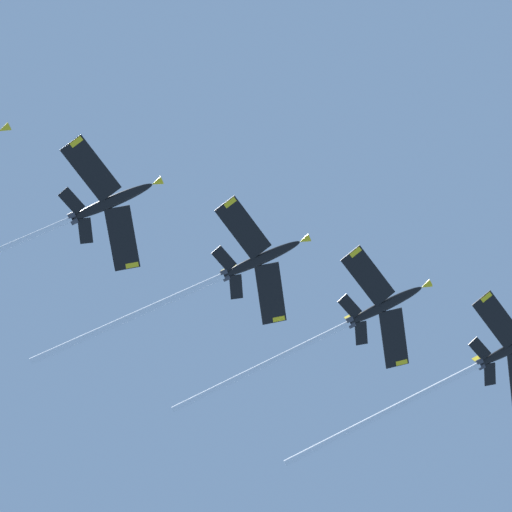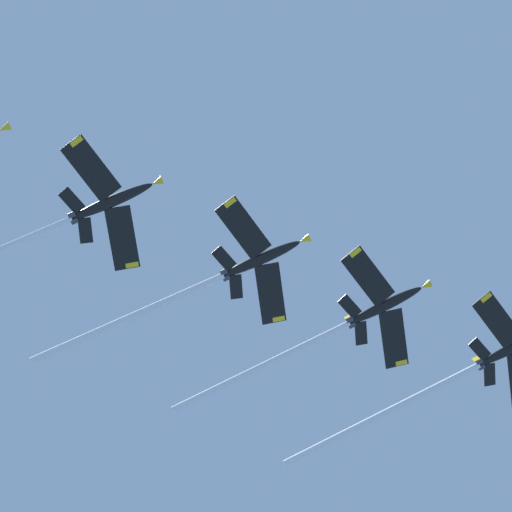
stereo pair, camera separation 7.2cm
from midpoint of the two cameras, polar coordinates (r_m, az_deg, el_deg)
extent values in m
cube|color=black|center=(157.94, 13.39, -3.53)|extent=(9.63, 7.29, 0.95)
cube|color=yellow|center=(156.33, 12.79, -2.29)|extent=(1.44, 1.91, 0.50)
cube|color=black|center=(160.23, 12.98, -6.51)|extent=(3.74, 2.09, 0.54)
cube|color=black|center=(158.23, 12.43, -5.14)|extent=(4.01, 3.40, 0.54)
cube|color=yellow|center=(160.48, 12.57, -5.65)|extent=(0.85, 2.90, 3.24)
cylinder|color=#38383D|center=(159.15, 12.53, -6.11)|extent=(1.04, 1.30, 0.99)
cylinder|color=#38383D|center=(158.75, 12.42, -5.84)|extent=(1.04, 1.30, 0.99)
cylinder|color=white|center=(155.93, 7.12, -8.79)|extent=(8.41, 31.95, 7.91)
ellipsoid|color=black|center=(150.74, 7.28, -2.76)|extent=(4.24, 12.07, 3.86)
cone|color=yellow|center=(152.10, 9.50, -1.65)|extent=(1.57, 2.04, 1.51)
ellipsoid|color=black|center=(151.69, 7.90, -2.36)|extent=(1.63, 3.08, 1.47)
cube|color=black|center=(152.50, 7.73, -4.62)|extent=(9.07, 3.74, 0.96)
cube|color=yellow|center=(154.21, 8.16, -5.95)|extent=(0.73, 1.80, 0.50)
cube|color=black|center=(148.68, 6.29, -1.14)|extent=(9.64, 7.25, 0.96)
cube|color=yellow|center=(147.44, 5.60, 0.21)|extent=(1.43, 1.91, 0.50)
cube|color=black|center=(150.76, 5.91, -4.34)|extent=(3.75, 2.11, 0.54)
cube|color=black|center=(149.11, 5.27, -2.85)|extent=(4.01, 3.39, 0.54)
cube|color=yellow|center=(151.24, 5.50, -3.42)|extent=(0.83, 2.90, 3.24)
cylinder|color=#38383D|center=(149.88, 5.39, -3.89)|extent=(1.04, 1.30, 0.99)
cylinder|color=#38383D|center=(149.55, 5.27, -3.59)|extent=(1.04, 1.30, 0.99)
cylinder|color=white|center=(148.33, 0.30, -6.20)|extent=(7.13, 27.74, 6.89)
ellipsoid|color=black|center=(145.16, 0.32, -0.15)|extent=(3.96, 12.12, 3.62)
cone|color=yellow|center=(145.85, 2.72, 0.91)|extent=(1.53, 2.00, 1.48)
ellipsoid|color=black|center=(145.92, 1.03, 0.24)|extent=(1.56, 3.06, 1.42)
cube|color=black|center=(146.57, 0.81, -2.12)|extent=(9.15, 3.97, 0.88)
cube|color=yellow|center=(147.99, 1.27, -3.55)|extent=(0.78, 1.82, 0.46)
cube|color=black|center=(143.62, -0.74, 1.59)|extent=(9.66, 7.09, 0.88)
cube|color=yellow|center=(142.77, -1.48, 3.02)|extent=(1.40, 1.92, 0.46)
cube|color=black|center=(145.50, -1.15, -1.74)|extent=(3.78, 2.20, 0.50)
cube|color=black|center=(144.23, -1.82, -0.15)|extent=(4.02, 3.34, 0.50)
cube|color=yellow|center=(146.20, -1.50, -0.79)|extent=(0.75, 2.87, 3.21)
cylinder|color=#38383D|center=(144.85, -1.70, -1.24)|extent=(1.01, 1.27, 0.98)
cylinder|color=#38383D|center=(144.60, -1.83, -0.93)|extent=(1.01, 1.27, 0.98)
cylinder|color=white|center=(144.91, -7.22, -3.48)|extent=(6.82, 28.94, 6.65)
ellipsoid|color=black|center=(141.06, -8.10, 3.06)|extent=(3.91, 12.12, 3.57)
cone|color=yellow|center=(140.98, -5.59, 4.15)|extent=(1.53, 1.99, 1.48)
ellipsoid|color=black|center=(141.59, -7.32, 3.45)|extent=(1.55, 3.06, 1.41)
cube|color=black|center=(142.00, -7.53, 1.00)|extent=(9.16, 4.01, 0.87)
cube|color=yellow|center=(143.04, -6.99, -0.50)|extent=(0.79, 1.82, 0.45)
cube|color=black|center=(140.18, -9.27, 4.88)|extent=(9.67, 7.07, 0.87)
cube|color=yellow|center=(139.81, -10.06, 6.35)|extent=(1.40, 1.92, 0.45)
cube|color=black|center=(141.74, -9.58, 1.42)|extent=(3.79, 2.21, 0.49)
cube|color=black|center=(140.96, -10.33, 3.08)|extent=(4.02, 3.33, 0.49)
cube|color=yellow|center=(142.69, -9.88, 2.39)|extent=(0.74, 2.86, 3.20)
cylinder|color=#38383D|center=(141.37, -10.17, 1.95)|extent=(1.00, 1.27, 0.97)
cylinder|color=#38383D|center=(141.21, -10.32, 2.28)|extent=(1.00, 1.27, 0.97)
cone|color=yellow|center=(139.94, -13.97, 6.98)|extent=(1.58, 2.04, 1.50)
camera|label=1|loc=(0.04, 89.99, -0.05)|focal=71.20mm
camera|label=2|loc=(0.04, -90.01, 0.05)|focal=71.20mm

